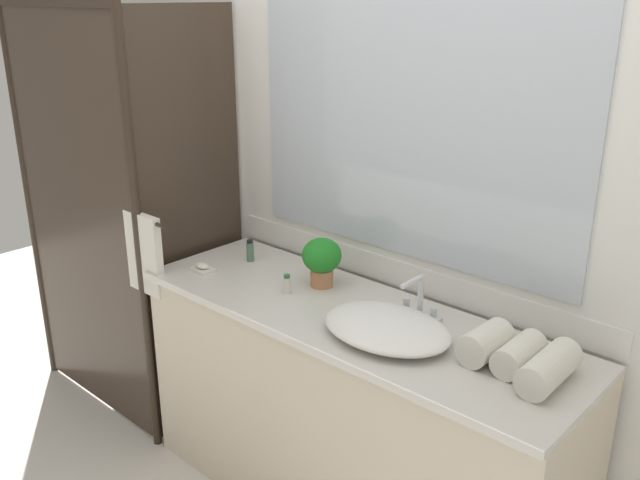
{
  "coord_description": "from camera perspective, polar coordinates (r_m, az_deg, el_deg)",
  "views": [
    {
      "loc": [
        1.46,
        -1.77,
        2.02
      ],
      "look_at": [
        -0.15,
        0.0,
        1.15
      ],
      "focal_mm": 38.33,
      "sensor_mm": 36.0,
      "label": 1
    }
  ],
  "objects": [
    {
      "name": "potted_plant",
      "position": [
        2.73,
        0.15,
        -1.56
      ],
      "size": [
        0.16,
        0.16,
        0.2
      ],
      "color": "#B77A51",
      "rests_on": "vanity_cabinet"
    },
    {
      "name": "shower_enclosure",
      "position": [
        3.31,
        -16.81,
        1.62
      ],
      "size": [
        1.2,
        0.59,
        2.0
      ],
      "color": "#2D2319",
      "rests_on": "ground_plane"
    },
    {
      "name": "soap_dish",
      "position": [
        2.95,
        -9.79,
        -2.31
      ],
      "size": [
        0.1,
        0.07,
        0.04
      ],
      "color": "silver",
      "rests_on": "vanity_cabinet"
    },
    {
      "name": "faucet",
      "position": [
        2.51,
        8.24,
        -5.31
      ],
      "size": [
        0.17,
        0.14,
        0.17
      ],
      "color": "silver",
      "rests_on": "vanity_cabinet"
    },
    {
      "name": "amenity_bottle_body_wash",
      "position": [
        2.69,
        -2.78,
        -3.73
      ],
      "size": [
        0.03,
        0.03,
        0.08
      ],
      "color": "silver",
      "rests_on": "vanity_cabinet"
    },
    {
      "name": "rolled_towel_middle",
      "position": [
        2.26,
        16.28,
        -9.15
      ],
      "size": [
        0.1,
        0.2,
        0.1
      ],
      "primitive_type": "cylinder",
      "rotation": [
        1.57,
        0.0,
        0.01
      ],
      "color": "silver",
      "rests_on": "vanity_cabinet"
    },
    {
      "name": "rolled_towel_far_edge",
      "position": [
        2.28,
        13.64,
        -8.36
      ],
      "size": [
        0.12,
        0.19,
        0.11
      ],
      "primitive_type": "cylinder",
      "rotation": [
        1.57,
        0.0,
        -0.04
      ],
      "color": "silver",
      "rests_on": "vanity_cabinet"
    },
    {
      "name": "amenity_bottle_shampoo",
      "position": [
        3.02,
        -5.86,
        -0.92
      ],
      "size": [
        0.03,
        0.03,
        0.1
      ],
      "color": "#4C7056",
      "rests_on": "vanity_cabinet"
    },
    {
      "name": "sink_basin",
      "position": [
        2.37,
        5.57,
        -7.26
      ],
      "size": [
        0.48,
        0.35,
        0.07
      ],
      "primitive_type": "ellipsoid",
      "color": "white",
      "rests_on": "vanity_cabinet"
    },
    {
      "name": "wall_back_with_mirror",
      "position": [
        2.66,
        7.41,
        4.34
      ],
      "size": [
        4.4,
        0.06,
        2.6
      ],
      "color": "silver",
      "rests_on": "ground_plane"
    },
    {
      "name": "rolled_towel_near_edge",
      "position": [
        2.2,
        18.57,
        -10.15
      ],
      "size": [
        0.11,
        0.26,
        0.11
      ],
      "primitive_type": "cylinder",
      "rotation": [
        1.57,
        0.0,
        0.01
      ],
      "color": "silver",
      "rests_on": "vanity_cabinet"
    },
    {
      "name": "vanity_cabinet",
      "position": [
        2.78,
        2.5,
        -14.35
      ],
      "size": [
        1.8,
        0.58,
        0.9
      ],
      "color": "beige",
      "rests_on": "ground_plane"
    }
  ]
}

